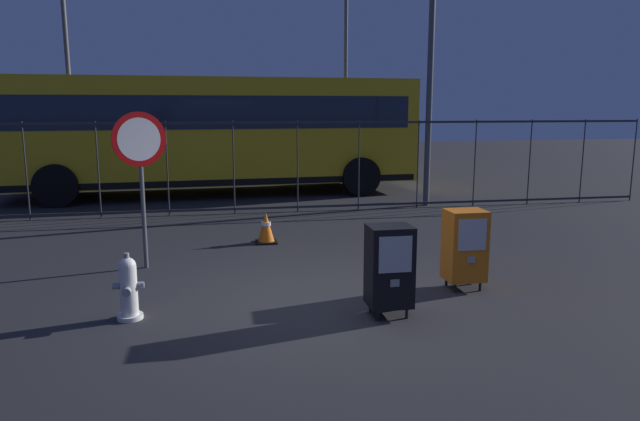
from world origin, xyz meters
name	(u,v)px	position (x,y,z in m)	size (l,w,h in m)	color
ground_plane	(313,304)	(0.00, 0.00, 0.00)	(60.00, 60.00, 0.00)	#262628
fire_hydrant	(128,288)	(-2.06, -0.11, 0.35)	(0.33, 0.32, 0.75)	silver
newspaper_box_primary	(389,266)	(0.76, -0.51, 0.57)	(0.48, 0.42, 1.02)	black
newspaper_box_secondary	(465,245)	(1.99, 0.24, 0.57)	(0.48, 0.42, 1.02)	black
stop_sign	(140,157)	(-2.11, 1.96, 1.60)	(0.71, 0.31, 2.23)	#4C4F54
traffic_cone	(266,228)	(-0.27, 3.21, 0.26)	(0.36, 0.36, 0.53)	black
fence_barrier	(266,166)	(0.00, 6.06, 1.02)	(18.03, 0.04, 2.00)	#2D2D33
bus_near	(213,129)	(-1.11, 9.06, 1.71)	(10.63, 3.25, 3.00)	gold
bus_far	(208,124)	(-1.25, 13.88, 1.71)	(10.69, 3.57, 3.00)	gold
street_light_near_left	(346,49)	(3.80, 14.94, 4.37)	(0.32, 0.32, 7.60)	#4C4F54
street_light_far_left	(65,22)	(-5.38, 12.66, 4.77)	(0.32, 0.32, 8.38)	#4C4F54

